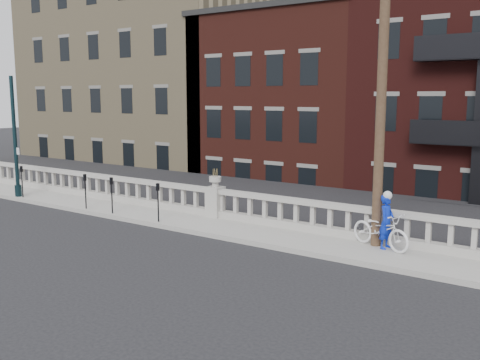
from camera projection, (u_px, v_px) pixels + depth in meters
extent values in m
plane|color=black|center=(137.00, 245.00, 16.33)|extent=(120.00, 120.00, 0.00)
cube|color=#99958E|center=(199.00, 223.00, 18.75)|extent=(32.00, 2.20, 0.15)
cube|color=#99958E|center=(215.00, 213.00, 19.49)|extent=(28.00, 0.34, 0.25)
cube|color=#99958E|center=(215.00, 191.00, 19.36)|extent=(28.00, 0.34, 0.16)
cube|color=#99958E|center=(215.00, 202.00, 19.42)|extent=(0.55, 0.55, 1.10)
cylinder|color=#99958E|center=(215.00, 184.00, 19.32)|extent=(0.24, 0.24, 0.20)
cylinder|color=#99958E|center=(215.00, 179.00, 19.29)|extent=(0.44, 0.44, 0.18)
cube|color=#605E59|center=(222.00, 281.00, 20.19)|extent=(36.00, 0.50, 5.15)
cube|color=black|center=(403.00, 234.00, 38.17)|extent=(80.00, 44.00, 0.50)
cube|color=#595651|center=(241.00, 259.00, 24.77)|extent=(16.00, 7.00, 4.00)
cube|color=tan|center=(175.00, 90.00, 42.14)|extent=(18.00, 16.00, 20.00)
cube|color=#431913|center=(317.00, 135.00, 34.44)|extent=(10.00, 14.00, 14.00)
cube|color=black|center=(320.00, 21.00, 33.34)|extent=(10.30, 14.30, 0.30)
cylinder|color=#422D1E|center=(382.00, 72.00, 14.94)|extent=(0.28, 0.28, 10.00)
cylinder|color=black|center=(18.00, 191.00, 23.38)|extent=(0.28, 0.28, 0.50)
cylinder|color=black|center=(15.00, 137.00, 23.01)|extent=(0.16, 0.16, 5.20)
cube|color=silver|center=(18.00, 151.00, 23.02)|extent=(0.22, 0.02, 0.30)
cylinder|color=black|center=(22.00, 185.00, 23.14)|extent=(0.05, 0.05, 1.10)
cube|color=black|center=(21.00, 169.00, 23.04)|extent=(0.10, 0.08, 0.26)
cube|color=black|center=(20.00, 168.00, 23.00)|extent=(0.06, 0.01, 0.08)
cylinder|color=black|center=(86.00, 195.00, 20.78)|extent=(0.05, 0.05, 1.10)
cube|color=black|center=(85.00, 177.00, 20.67)|extent=(0.10, 0.08, 0.26)
cube|color=black|center=(84.00, 177.00, 20.63)|extent=(0.06, 0.01, 0.08)
cylinder|color=black|center=(112.00, 199.00, 19.93)|extent=(0.05, 0.05, 1.10)
cube|color=black|center=(111.00, 181.00, 19.82)|extent=(0.10, 0.08, 0.26)
cube|color=black|center=(110.00, 180.00, 19.78)|extent=(0.06, 0.01, 0.08)
cylinder|color=black|center=(158.00, 206.00, 18.60)|extent=(0.05, 0.05, 1.10)
cube|color=black|center=(158.00, 187.00, 18.49)|extent=(0.10, 0.08, 0.26)
cube|color=black|center=(157.00, 186.00, 18.45)|extent=(0.06, 0.01, 0.08)
imported|color=white|center=(381.00, 230.00, 15.39)|extent=(2.12, 1.36, 1.05)
imported|color=#0C26B5|center=(386.00, 222.00, 15.30)|extent=(0.42, 0.60, 1.57)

